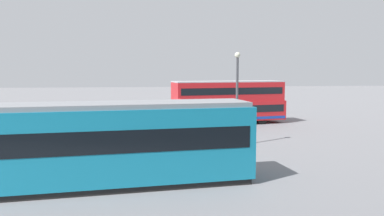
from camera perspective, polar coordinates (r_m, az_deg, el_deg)
name	(u,v)px	position (r m, az deg, el deg)	size (l,w,h in m)	color
ground_plane	(167,129)	(31.77, -3.69, -3.07)	(160.00, 160.00, 0.00)	gray
double_decker_bus	(228,102)	(34.43, 5.43, 0.88)	(10.59, 4.20, 3.87)	red
tram_yellow	(77,144)	(16.26, -16.74, -5.23)	(14.68, 4.01, 3.49)	teal
pedestrian_near_railing	(140,125)	(27.14, -7.72, -2.50)	(0.45, 0.45, 1.72)	black
pedestrian_railing	(158,128)	(27.31, -5.10, -2.96)	(6.69, 0.21, 1.08)	gray
info_sign	(113,115)	(28.16, -11.64, -1.09)	(1.15, 0.13, 2.26)	slate
street_lamp	(237,91)	(24.24, 6.75, 2.58)	(0.36, 0.36, 5.95)	#4C4C51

